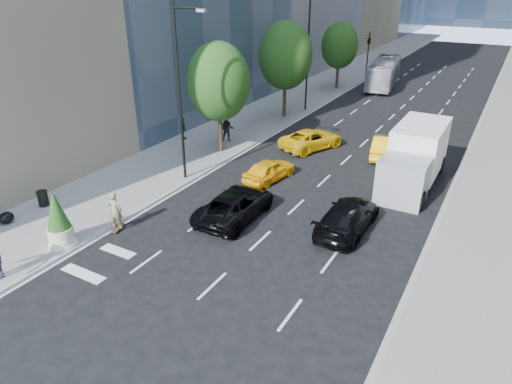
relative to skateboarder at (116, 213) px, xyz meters
The scene contains 23 objects.
ground 6.24m from the skateboarder, 24.75° to the left, with size 160.00×160.00×0.00m, color black.
sidewalk_left 32.77m from the skateboarder, 95.96° to the left, with size 6.00×120.00×0.15m, color slate.
sidewalk_right 36.13m from the skateboarder, 64.42° to the left, with size 4.00×120.00×0.15m, color slate.
lamp_near 8.21m from the skateboarder, 96.26° to the left, with size 2.13×0.22×10.00m.
lamp_far 25.07m from the skateboarder, 91.68° to the left, with size 2.13×0.22×10.00m.
tree_near 12.36m from the skateboarder, 97.87° to the left, with size 4.20×4.20×7.46m.
tree_mid 22.08m from the skateboarder, 94.24° to the left, with size 4.50×4.50×7.99m.
tree_far 34.81m from the skateboarder, 92.65° to the left, with size 3.90×3.90×6.92m.
traffic_signal 42.72m from the skateboarder, 91.08° to the left, with size 2.48×0.53×5.20m.
skateboarder is the anchor object (origin of this frame).
black_sedan_lincoln 5.90m from the skateboarder, 42.35° to the left, with size 2.41×5.23×1.45m, color black.
black_sedan_mercedes 11.26m from the skateboarder, 29.48° to the left, with size 2.08×5.12×1.48m, color black.
taxi_a 9.77m from the skateboarder, 68.38° to the left, with size 1.54×3.84×1.31m, color #FFB70D.
taxi_b 18.70m from the skateboarder, 62.48° to the left, with size 1.58×4.54×1.50m, color yellow.
taxi_c 15.99m from the skateboarder, 76.99° to the left, with size 2.30×4.98×1.38m, color #E5B10C.
taxi_d 20.38m from the skateboarder, 62.56° to the left, with size 1.82×4.49×1.30m, color #E6B10C.
city_bus 38.61m from the skateboarder, 86.44° to the left, with size 2.53×10.82×3.01m, color silver.
box_truck 17.03m from the skateboarder, 48.32° to the left, with size 2.67×7.29×3.48m.
pedestrian_a 13.67m from the skateboarder, 99.60° to the left, with size 0.94×0.73×1.93m, color black.
pedestrian_b 13.44m from the skateboarder, 113.97° to the left, with size 0.99×0.41×1.68m, color black.
trash_can 5.19m from the skateboarder, behind, with size 0.53×0.53×0.80m, color black.
planter_shrub 2.66m from the skateboarder, 112.47° to the right, with size 1.14×1.14×2.72m.
garbage_bags 5.96m from the skateboarder, 154.15° to the right, with size 1.19×1.15×0.59m.
Camera 1 is at (9.95, -16.17, 11.36)m, focal length 32.00 mm.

